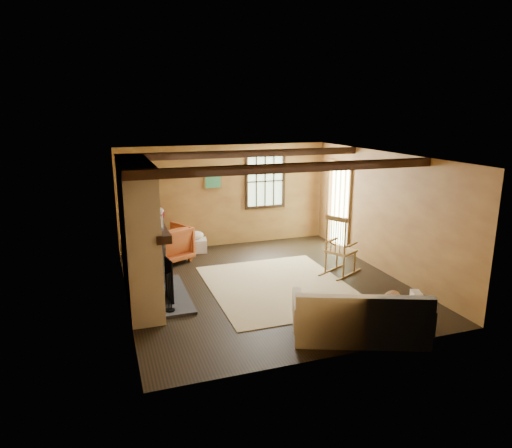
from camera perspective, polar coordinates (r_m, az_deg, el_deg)
name	(u,v)px	position (r m, az deg, el deg)	size (l,w,h in m)	color
ground	(265,284)	(8.66, 1.10, -7.49)	(5.50, 5.50, 0.00)	black
room_envelope	(271,195)	(8.52, 1.95, 3.59)	(5.02, 5.52, 2.44)	#AA7F3C
fireplace	(140,238)	(7.86, -14.29, -1.73)	(1.02, 2.30, 2.40)	#A4513F
rug	(279,286)	(8.56, 2.83, -7.77)	(2.50, 3.00, 0.01)	beige
rocking_chair	(340,249)	(9.16, 10.41, -3.13)	(0.99, 0.82, 1.21)	tan
sofa	(360,320)	(6.81, 12.87, -11.64)	(2.07, 1.48, 0.77)	white
firewood_pile	(140,249)	(10.60, -14.36, -3.09)	(0.73, 0.13, 0.27)	#543524
laundry_basket	(196,246)	(10.59, -7.54, -2.68)	(0.50, 0.38, 0.30)	white
basket_pillow	(195,235)	(10.52, -7.59, -1.41)	(0.38, 0.30, 0.19)	white
armchair	(168,244)	(9.97, -10.99, -2.45)	(0.84, 0.86, 0.78)	#BF6026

